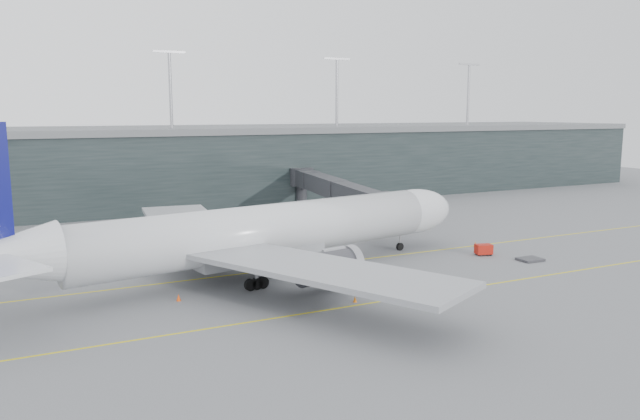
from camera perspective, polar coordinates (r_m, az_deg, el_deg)
name	(u,v)px	position (r m, az deg, el deg)	size (l,w,h in m)	color
ground	(228,266)	(75.70, -8.37, -5.12)	(320.00, 320.00, 0.00)	#5C5D62
taxiline_a	(239,274)	(72.02, -7.38, -5.83)	(160.00, 0.25, 0.02)	gold
taxiline_b	(297,315)	(57.73, -2.10, -9.53)	(160.00, 0.25, 0.02)	gold
taxiline_lead_main	(219,234)	(95.79, -9.25, -2.15)	(0.25, 60.00, 0.02)	gold
terminal	(137,166)	(130.32, -16.42, 3.92)	(240.00, 36.00, 29.00)	black
main_aircraft	(261,233)	(70.17, -5.41, -2.08)	(62.22, 57.77, 17.50)	silver
jet_bridge	(318,185)	(108.66, -0.17, 2.27)	(10.88, 48.95, 7.47)	#292A2E
gse_cart	(484,249)	(83.18, 14.74, -3.49)	(2.36, 1.83, 1.41)	#A6160B
baggage_dolly	(530,259)	(81.96, 18.66, -4.29)	(2.86, 2.29, 0.29)	#313135
uld_a	(180,248)	(82.88, -12.66, -3.42)	(1.91, 1.60, 1.59)	#3C3C41
uld_b	(195,242)	(85.46, -11.40, -2.92)	(2.07, 1.69, 1.82)	#3C3C41
uld_c	(193,244)	(84.75, -11.54, -3.10)	(1.99, 1.71, 1.60)	#3C3C41
cone_nose	(475,244)	(88.06, 14.00, -3.06)	(0.45, 0.45, 0.71)	#D8610C
cone_wing_stbd	(355,299)	(61.29, 3.22, -8.14)	(0.39, 0.39, 0.61)	orange
cone_wing_port	(283,241)	(88.19, -3.42, -2.81)	(0.40, 0.40, 0.64)	#DC620C
cone_tail	(179,297)	(63.11, -12.81, -7.80)	(0.45, 0.45, 0.71)	#E4470C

